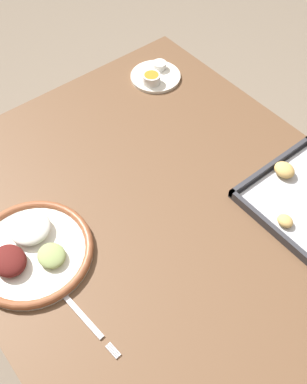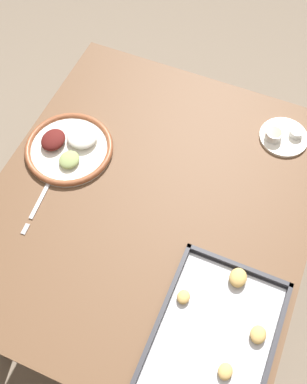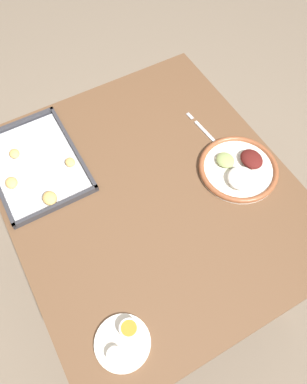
{
  "view_description": "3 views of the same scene",
  "coord_description": "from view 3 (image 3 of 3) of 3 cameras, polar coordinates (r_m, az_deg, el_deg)",
  "views": [
    {
      "loc": [
        0.51,
        -0.43,
        1.66
      ],
      "look_at": [
        -0.02,
        0.0,
        0.77
      ],
      "focal_mm": 42.0,
      "sensor_mm": 36.0,
      "label": 1
    },
    {
      "loc": [
        0.59,
        0.26,
        1.94
      ],
      "look_at": [
        -0.02,
        0.0,
        0.77
      ],
      "focal_mm": 42.0,
      "sensor_mm": 36.0,
      "label": 2
    },
    {
      "loc": [
        -0.58,
        0.32,
        1.86
      ],
      "look_at": [
        -0.02,
        0.0,
        0.77
      ],
      "focal_mm": 35.0,
      "sensor_mm": 36.0,
      "label": 3
    }
  ],
  "objects": [
    {
      "name": "ground_plane",
      "position": [
        1.98,
        -0.33,
        -10.93
      ],
      "size": [
        8.0,
        8.0,
        0.0
      ],
      "primitive_type": "plane",
      "color": "#7A6B59"
    },
    {
      "name": "dinner_plate",
      "position": [
        1.37,
        12.92,
        3.51
      ],
      "size": [
        0.29,
        0.29,
        0.05
      ],
      "color": "white",
      "rests_on": "dining_table"
    },
    {
      "name": "fork",
      "position": [
        1.46,
        8.06,
        8.9
      ],
      "size": [
        0.22,
        0.03,
        0.0
      ],
      "rotation": [
        0.0,
        0.0,
        0.08
      ],
      "color": "silver",
      "rests_on": "dining_table"
    },
    {
      "name": "dining_table",
      "position": [
        1.39,
        -0.47,
        -2.12
      ],
      "size": [
        1.11,
        0.96,
        0.74
      ],
      "color": "brown",
      "rests_on": "ground_plane"
    },
    {
      "name": "saucer_plate",
      "position": [
        1.12,
        -4.62,
        -21.66
      ],
      "size": [
        0.16,
        0.16,
        0.04
      ],
      "color": "white",
      "rests_on": "dining_table"
    },
    {
      "name": "baking_tray",
      "position": [
        1.41,
        -17.5,
        3.84
      ],
      "size": [
        0.42,
        0.31,
        0.04
      ],
      "color": "#333338",
      "rests_on": "dining_table"
    }
  ]
}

